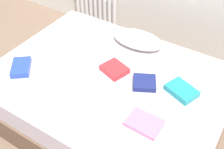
# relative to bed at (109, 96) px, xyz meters

# --- Properties ---
(ground_plane) EXTENTS (8.00, 8.00, 0.00)m
(ground_plane) POSITION_rel_bed_xyz_m (0.00, 0.00, -0.25)
(ground_plane) COLOR #7F6651
(bed) EXTENTS (2.00, 1.50, 0.50)m
(bed) POSITION_rel_bed_xyz_m (0.00, 0.00, 0.00)
(bed) COLOR brown
(bed) RESTS_ON ground
(radiator) EXTENTS (0.63, 0.04, 0.56)m
(radiator) POSITION_rel_bed_xyz_m (-0.98, 1.20, 0.15)
(radiator) COLOR white
(radiator) RESTS_ON ground
(pillow) EXTENTS (0.51, 0.30, 0.10)m
(pillow) POSITION_rel_bed_xyz_m (-0.02, 0.55, 0.31)
(pillow) COLOR white
(pillow) RESTS_ON bed
(textbook_pink) EXTENTS (0.25, 0.19, 0.03)m
(textbook_pink) POSITION_rel_bed_xyz_m (0.49, -0.30, 0.27)
(textbook_pink) COLOR pink
(textbook_pink) RESTS_ON bed
(textbook_blue) EXTENTS (0.27, 0.28, 0.05)m
(textbook_blue) POSITION_rel_bed_xyz_m (-0.70, -0.33, 0.28)
(textbook_blue) COLOR #2847B7
(textbook_blue) RESTS_ON bed
(textbook_white) EXTENTS (0.24, 0.22, 0.04)m
(textbook_white) POSITION_rel_bed_xyz_m (-0.08, -0.32, 0.27)
(textbook_white) COLOR white
(textbook_white) RESTS_ON bed
(textbook_teal) EXTENTS (0.28, 0.24, 0.05)m
(textbook_teal) POSITION_rel_bed_xyz_m (0.60, 0.14, 0.28)
(textbook_teal) COLOR teal
(textbook_teal) RESTS_ON bed
(textbook_navy) EXTENTS (0.25, 0.25, 0.04)m
(textbook_navy) POSITION_rel_bed_xyz_m (0.30, 0.07, 0.28)
(textbook_navy) COLOR navy
(textbook_navy) RESTS_ON bed
(textbook_red) EXTENTS (0.26, 0.24, 0.05)m
(textbook_red) POSITION_rel_bed_xyz_m (0.01, 0.08, 0.28)
(textbook_red) COLOR red
(textbook_red) RESTS_ON bed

